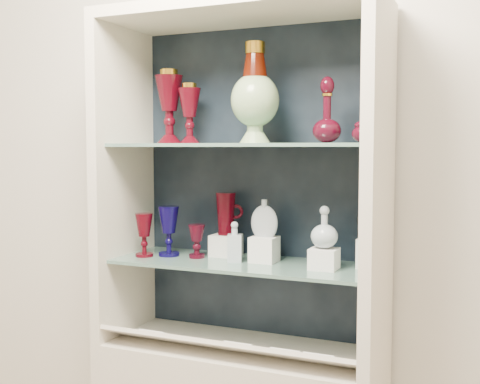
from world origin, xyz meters
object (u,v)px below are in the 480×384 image
at_px(pedestal_lamp_right, 169,107).
at_px(enamel_urn, 255,93).
at_px(pedestal_lamp_left, 190,114).
at_px(flat_flask, 264,218).
at_px(ruby_decanter_b, 373,112).
at_px(ruby_goblet_tall, 144,235).
at_px(clear_square_bottle, 235,242).
at_px(ruby_decanter_a, 327,106).
at_px(cobalt_goblet, 169,231).
at_px(cameo_medallion, 370,222).
at_px(clear_round_decanter, 324,228).
at_px(ruby_goblet_small, 197,241).
at_px(lidded_bowl, 364,129).
at_px(ruby_pitcher, 226,214).

xyz_separation_m(pedestal_lamp_right, enamel_urn, (0.38, -0.07, 0.03)).
relative_size(pedestal_lamp_left, flat_flask, 1.62).
xyz_separation_m(ruby_decanter_b, ruby_goblet_tall, (-0.82, -0.12, -0.44)).
relative_size(pedestal_lamp_left, enamel_urn, 0.64).
bearing_deg(clear_square_bottle, ruby_goblet_tall, -174.11).
relative_size(ruby_decanter_a, cobalt_goblet, 1.31).
bearing_deg(enamel_urn, pedestal_lamp_right, 169.65).
bearing_deg(pedestal_lamp_right, cobalt_goblet, -64.65).
relative_size(pedestal_lamp_right, cameo_medallion, 2.46).
bearing_deg(ruby_decanter_b, clear_round_decanter, -146.93).
xyz_separation_m(pedestal_lamp_right, clear_square_bottle, (0.31, -0.08, -0.49)).
bearing_deg(cobalt_goblet, clear_square_bottle, -2.42).
distance_m(pedestal_lamp_left, ruby_goblet_small, 0.47).
relative_size(ruby_decanter_a, clear_round_decanter, 1.80).
bearing_deg(pedestal_lamp_left, lidded_bowl, -8.91).
relative_size(ruby_decanter_a, ruby_pitcher, 1.55).
bearing_deg(flat_flask, cobalt_goblet, -179.84).
height_order(ruby_decanter_b, ruby_goblet_small, ruby_decanter_b).
height_order(pedestal_lamp_right, ruby_decanter_b, pedestal_lamp_right).
distance_m(cobalt_goblet, ruby_pitcher, 0.22).
xyz_separation_m(pedestal_lamp_left, ruby_decanter_a, (0.53, -0.04, 0.01)).
bearing_deg(cobalt_goblet, ruby_pitcher, 22.42).
xyz_separation_m(cobalt_goblet, clear_round_decanter, (0.60, -0.01, 0.04)).
bearing_deg(ruby_goblet_tall, flat_flask, 9.55).
height_order(lidded_bowl, ruby_goblet_tall, lidded_bowl).
relative_size(lidded_bowl, ruby_pitcher, 0.54).
distance_m(enamel_urn, flat_flask, 0.44).
xyz_separation_m(ruby_goblet_tall, clear_round_decanter, (0.68, 0.03, 0.06)).
height_order(cobalt_goblet, cameo_medallion, cameo_medallion).
bearing_deg(pedestal_lamp_right, ruby_decanter_b, 0.65).
xyz_separation_m(clear_round_decanter, cameo_medallion, (0.14, 0.08, 0.02)).
relative_size(ruby_decanter_b, lidded_bowl, 2.43).
relative_size(lidded_bowl, flat_flask, 0.62).
xyz_separation_m(ruby_decanter_a, cameo_medallion, (0.14, 0.07, -0.39)).
distance_m(ruby_goblet_tall, clear_round_decanter, 0.68).
relative_size(pedestal_lamp_left, clear_square_bottle, 1.54).
height_order(enamel_urn, ruby_decanter_b, enamel_urn).
bearing_deg(flat_flask, ruby_decanter_b, 3.18).
height_order(lidded_bowl, ruby_pitcher, lidded_bowl).
height_order(pedestal_lamp_left, flat_flask, pedestal_lamp_left).
xyz_separation_m(pedestal_lamp_right, ruby_decanter_b, (0.77, 0.01, -0.04)).
bearing_deg(clear_round_decanter, ruby_pitcher, 166.66).
relative_size(enamel_urn, ruby_goblet_tall, 2.15).
bearing_deg(pedestal_lamp_right, cameo_medallion, 0.14).
distance_m(enamel_urn, ruby_goblet_tall, 0.67).
height_order(ruby_goblet_tall, clear_round_decanter, clear_round_decanter).
bearing_deg(ruby_goblet_small, lidded_bowl, -6.08).
xyz_separation_m(enamel_urn, ruby_decanter_b, (0.39, 0.08, -0.07)).
bearing_deg(ruby_decanter_b, clear_square_bottle, -169.48).
height_order(ruby_goblet_tall, cameo_medallion, cameo_medallion).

